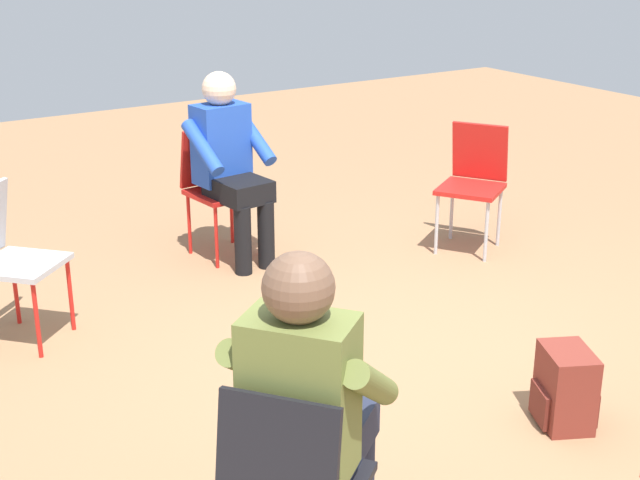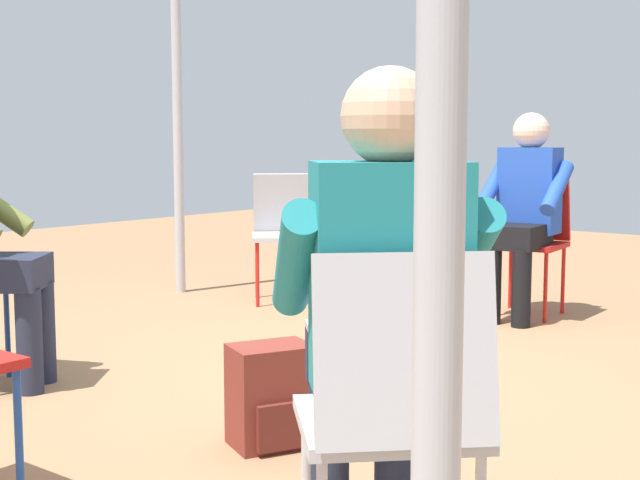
{
  "view_description": "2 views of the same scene",
  "coord_description": "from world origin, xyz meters",
  "px_view_note": "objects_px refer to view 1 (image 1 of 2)",
  "views": [
    {
      "loc": [
        2.52,
        3.17,
        2.15
      ],
      "look_at": [
        0.38,
        -0.17,
        0.71
      ],
      "focal_mm": 50.0,
      "sensor_mm": 36.0,
      "label": 1
    },
    {
      "loc": [
        -2.33,
        3.1,
        1.08
      ],
      "look_at": [
        0.05,
        0.09,
        0.64
      ],
      "focal_mm": 50.0,
      "sensor_mm": 36.0,
      "label": 2
    }
  ],
  "objects_px": {
    "chair_southwest": "(474,178)",
    "person_in_blue": "(229,158)",
    "person_in_olive": "(310,403)",
    "backpack_near_laptop_user": "(565,392)",
    "chair_south": "(217,182)",
    "chair_southeast": "(7,253)"
  },
  "relations": [
    {
      "from": "chair_southwest",
      "to": "person_in_blue",
      "type": "distance_m",
      "value": 1.66
    },
    {
      "from": "person_in_olive",
      "to": "backpack_near_laptop_user",
      "type": "relative_size",
      "value": 3.44
    },
    {
      "from": "person_in_blue",
      "to": "chair_south",
      "type": "bearing_deg",
      "value": -90.0
    },
    {
      "from": "chair_southwest",
      "to": "person_in_olive",
      "type": "xyz_separation_m",
      "value": [
        2.69,
        2.21,
        0.2
      ]
    },
    {
      "from": "person_in_blue",
      "to": "backpack_near_laptop_user",
      "type": "bearing_deg",
      "value": 90.56
    },
    {
      "from": "backpack_near_laptop_user",
      "to": "chair_southeast",
      "type": "bearing_deg",
      "value": -50.08
    },
    {
      "from": "person_in_blue",
      "to": "person_in_olive",
      "type": "bearing_deg",
      "value": 61.53
    },
    {
      "from": "chair_south",
      "to": "person_in_olive",
      "type": "height_order",
      "value": "person_in_olive"
    },
    {
      "from": "chair_southwest",
      "to": "chair_southeast",
      "type": "relative_size",
      "value": 1.0
    },
    {
      "from": "chair_south",
      "to": "person_in_blue",
      "type": "bearing_deg",
      "value": 90.0
    },
    {
      "from": "chair_southwest",
      "to": "person_in_blue",
      "type": "relative_size",
      "value": 0.69
    },
    {
      "from": "chair_south",
      "to": "chair_southeast",
      "type": "height_order",
      "value": "same"
    },
    {
      "from": "chair_south",
      "to": "person_in_blue",
      "type": "relative_size",
      "value": 0.69
    },
    {
      "from": "chair_south",
      "to": "person_in_blue",
      "type": "xyz_separation_m",
      "value": [
        -0.02,
        0.17,
        0.2
      ]
    },
    {
      "from": "chair_southeast",
      "to": "person_in_olive",
      "type": "height_order",
      "value": "person_in_olive"
    },
    {
      "from": "chair_south",
      "to": "chair_southwest",
      "type": "distance_m",
      "value": 1.73
    },
    {
      "from": "chair_south",
      "to": "person_in_olive",
      "type": "bearing_deg",
      "value": 62.93
    },
    {
      "from": "person_in_blue",
      "to": "person_in_olive",
      "type": "height_order",
      "value": "same"
    },
    {
      "from": "chair_southeast",
      "to": "person_in_olive",
      "type": "xyz_separation_m",
      "value": [
        -0.35,
        2.45,
        0.2
      ]
    },
    {
      "from": "chair_southeast",
      "to": "backpack_near_laptop_user",
      "type": "relative_size",
      "value": 2.36
    },
    {
      "from": "chair_southeast",
      "to": "person_in_olive",
      "type": "relative_size",
      "value": 0.69
    },
    {
      "from": "chair_southwest",
      "to": "backpack_near_laptop_user",
      "type": "height_order",
      "value": "chair_southwest"
    }
  ]
}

